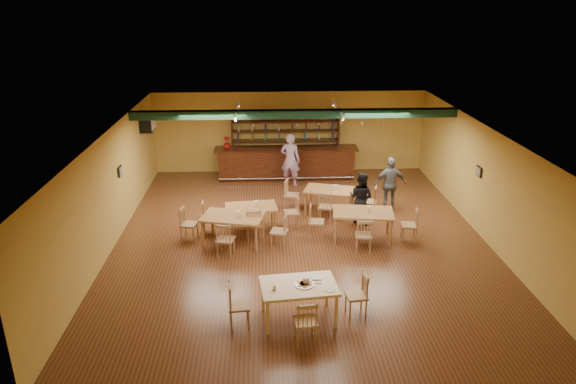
{
  "coord_description": "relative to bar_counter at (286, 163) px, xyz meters",
  "views": [
    {
      "loc": [
        -0.97,
        -12.92,
        6.26
      ],
      "look_at": [
        -0.32,
        0.6,
        1.15
      ],
      "focal_mm": 32.54,
      "sensor_mm": 36.0,
      "label": 1
    }
  ],
  "objects": [
    {
      "name": "patron_right_b",
      "position": [
        3.04,
        -3.23,
        0.28
      ],
      "size": [
        1.01,
        0.46,
        1.7
      ],
      "primitive_type": "imported",
      "rotation": [
        0.0,
        0.0,
        3.18
      ],
      "color": "slate",
      "rests_on": "ground"
    },
    {
      "name": "floor",
      "position": [
        0.17,
        -5.15,
        -0.56
      ],
      "size": [
        12.0,
        12.0,
        0.0
      ],
      "primitive_type": "plane",
      "color": "#512E17",
      "rests_on": "ground"
    },
    {
      "name": "picture_left",
      "position": [
        -4.8,
        -4.15,
        1.14
      ],
      "size": [
        0.04,
        0.34,
        0.28
      ],
      "primitive_type": "cube",
      "color": "black",
      "rests_on": "wall_left"
    },
    {
      "name": "near_table",
      "position": [
        -0.15,
        -8.96,
        -0.16
      ],
      "size": [
        1.62,
        1.14,
        0.82
      ],
      "primitive_type": "cube",
      "rotation": [
        0.0,
        0.0,
        0.11
      ],
      "color": "beige",
      "rests_on": "ground"
    },
    {
      "name": "track_rail_right",
      "position": [
        1.57,
        -1.75,
        2.38
      ],
      "size": [
        0.05,
        2.5,
        0.05
      ],
      "primitive_type": "cube",
      "color": "silver",
      "rests_on": "ceiling"
    },
    {
      "name": "back_bar_hutch",
      "position": [
        -0.0,
        0.63,
        0.57
      ],
      "size": [
        3.98,
        0.4,
        2.28
      ],
      "primitive_type": "cube",
      "color": "black",
      "rests_on": "ground"
    },
    {
      "name": "dining_table_c",
      "position": [
        -1.66,
        -5.34,
        -0.17
      ],
      "size": [
        1.77,
        1.29,
        0.8
      ],
      "primitive_type": "cube",
      "rotation": [
        0.0,
        0.0,
        -0.23
      ],
      "color": "#A36E39",
      "rests_on": "ground"
    },
    {
      "name": "dining_table_d",
      "position": [
        1.84,
        -5.23,
        -0.16
      ],
      "size": [
        1.73,
        1.18,
        0.81
      ],
      "primitive_type": "cube",
      "rotation": [
        0.0,
        0.0,
        -0.14
      ],
      "color": "#A36E39",
      "rests_on": "ground"
    },
    {
      "name": "dining_table_a",
      "position": [
        -1.19,
        -4.49,
        -0.21
      ],
      "size": [
        1.52,
        1.01,
        0.71
      ],
      "primitive_type": "cube",
      "rotation": [
        0.0,
        0.0,
        0.11
      ],
      "color": "#A36E39",
      "rests_on": "ground"
    },
    {
      "name": "poinsettia",
      "position": [
        -2.12,
        0.0,
        0.79
      ],
      "size": [
        0.32,
        0.32,
        0.44
      ],
      "primitive_type": "imported",
      "rotation": [
        0.0,
        0.0,
        0.35
      ],
      "color": "maroon",
      "rests_on": "bar_counter"
    },
    {
      "name": "ac_unit",
      "position": [
        -4.63,
        -0.95,
        1.79
      ],
      "size": [
        0.34,
        0.7,
        0.48
      ],
      "primitive_type": "cube",
      "color": "silver",
      "rests_on": "wall_left"
    },
    {
      "name": "dining_table_b",
      "position": [
        1.18,
        -3.32,
        -0.19
      ],
      "size": [
        1.7,
        1.29,
        0.75
      ],
      "primitive_type": "cube",
      "rotation": [
        0.0,
        0.0,
        -0.29
      ],
      "color": "#A36E39",
      "rests_on": "ground"
    },
    {
      "name": "napkin_stack",
      "position": [
        0.23,
        -8.74,
        0.27
      ],
      "size": [
        0.21,
        0.16,
        0.03
      ],
      "primitive_type": "cube",
      "rotation": [
        0.0,
        0.0,
        -0.05
      ],
      "color": "white",
      "rests_on": "near_table"
    },
    {
      "name": "ceiling_beam",
      "position": [
        0.17,
        -2.35,
        2.31
      ],
      "size": [
        10.0,
        0.3,
        0.25
      ],
      "primitive_type": "cube",
      "color": "black",
      "rests_on": "ceiling"
    },
    {
      "name": "patron_right_a",
      "position": [
        1.98,
        -4.12,
        0.2
      ],
      "size": [
        0.95,
        0.91,
        1.54
      ],
      "primitive_type": "imported",
      "rotation": [
        0.0,
        0.0,
        2.51
      ],
      "color": "black",
      "rests_on": "ground"
    },
    {
      "name": "bar_counter",
      "position": [
        0.0,
        0.0,
        0.0
      ],
      "size": [
        5.14,
        0.85,
        1.13
      ],
      "primitive_type": "cube",
      "color": "black",
      "rests_on": "ground"
    },
    {
      "name": "pizza_server",
      "position": [
        0.12,
        -8.9,
        0.27
      ],
      "size": [
        0.33,
        0.16,
        0.0
      ],
      "primitive_type": "cube",
      "rotation": [
        0.0,
        0.0,
        -0.22
      ],
      "color": "silver",
      "rests_on": "pizza_tray"
    },
    {
      "name": "patron_bar",
      "position": [
        0.1,
        -0.83,
        0.37
      ],
      "size": [
        0.79,
        0.63,
        1.87
      ],
      "primitive_type": "imported",
      "rotation": [
        0.0,
        0.0,
        2.84
      ],
      "color": "#934CA6",
      "rests_on": "ground"
    },
    {
      "name": "parmesan_shaker",
      "position": [
        -0.64,
        -9.12,
        0.31
      ],
      "size": [
        0.08,
        0.08,
        0.11
      ],
      "primitive_type": "cylinder",
      "rotation": [
        0.0,
        0.0,
        0.11
      ],
      "color": "#EAE5C6",
      "rests_on": "near_table"
    },
    {
      "name": "side_plate",
      "position": [
        0.45,
        -9.18,
        0.26
      ],
      "size": [
        0.24,
        0.24,
        0.01
      ],
      "primitive_type": "cylinder",
      "rotation": [
        0.0,
        0.0,
        0.11
      ],
      "color": "white",
      "rests_on": "near_table"
    },
    {
      "name": "track_rail_left",
      "position": [
        -1.63,
        -1.75,
        2.38
      ],
      "size": [
        0.05,
        2.5,
        0.05
      ],
      "primitive_type": "cube",
      "color": "silver",
      "rests_on": "ceiling"
    },
    {
      "name": "pizza_tray",
      "position": [
        -0.04,
        -8.96,
        0.26
      ],
      "size": [
        0.48,
        0.48,
        0.01
      ],
      "primitive_type": "cylinder",
      "rotation": [
        0.0,
        0.0,
        -0.21
      ],
      "color": "silver",
      "rests_on": "near_table"
    },
    {
      "name": "picture_right",
      "position": [
        5.14,
        -4.65,
        1.14
      ],
      "size": [
        0.04,
        0.34,
        0.28
      ],
      "primitive_type": "cube",
      "color": "black",
      "rests_on": "wall_right"
    }
  ]
}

